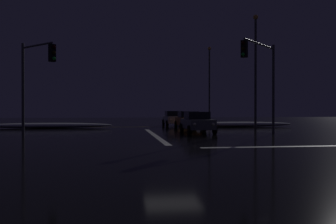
{
  "coord_description": "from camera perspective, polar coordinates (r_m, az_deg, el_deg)",
  "views": [
    {
      "loc": [
        -2.4,
        -16.06,
        1.76
      ],
      "look_at": [
        1.4,
        11.8,
        1.54
      ],
      "focal_mm": 38.68,
      "sensor_mm": 36.0,
      "label": 1
    }
  ],
  "objects": [
    {
      "name": "ground",
      "position": [
        16.34,
        0.73,
        -5.91
      ],
      "size": [
        120.0,
        120.0,
        0.1
      ],
      "primitive_type": "cube",
      "color": "black"
    },
    {
      "name": "stop_line_north",
      "position": [
        24.44,
        -2.12,
        -3.67
      ],
      "size": [
        0.35,
        14.03,
        0.01
      ],
      "color": "white",
      "rests_on": "ground"
    },
    {
      "name": "centre_line_ns",
      "position": [
        35.98,
        -3.94,
        -2.35
      ],
      "size": [
        22.0,
        0.15,
        0.01
      ],
      "color": "yellow",
      "rests_on": "ground"
    },
    {
      "name": "snow_bank_left_curb",
      "position": [
        35.38,
        -18.52,
        -2.03
      ],
      "size": [
        11.98,
        1.5,
        0.48
      ],
      "color": "white",
      "rests_on": "ground"
    },
    {
      "name": "snow_bank_right_curb",
      "position": [
        36.45,
        10.46,
        -1.92
      ],
      "size": [
        11.87,
        1.5,
        0.51
      ],
      "color": "white",
      "rests_on": "ground"
    },
    {
      "name": "sedan_gray",
      "position": [
        26.86,
        4.63,
        -1.6
      ],
      "size": [
        2.02,
        4.33,
        1.57
      ],
      "color": "slate",
      "rests_on": "ground"
    },
    {
      "name": "sedan_orange",
      "position": [
        32.73,
        3.22,
        -1.23
      ],
      "size": [
        2.02,
        4.33,
        1.57
      ],
      "color": "#C66014",
      "rests_on": "ground"
    },
    {
      "name": "sedan_silver",
      "position": [
        38.01,
        0.9,
        -0.99
      ],
      "size": [
        2.02,
        4.33,
        1.57
      ],
      "color": "#B7B7BC",
      "rests_on": "ground"
    },
    {
      "name": "traffic_signal_ne",
      "position": [
        25.25,
        14.61,
        6.51
      ],
      "size": [
        3.7,
        3.7,
        6.37
      ],
      "color": "#4C4C51",
      "rests_on": "ground"
    },
    {
      "name": "traffic_signal_nw",
      "position": [
        24.37,
        -20.22,
        6.01
      ],
      "size": [
        2.56,
        2.56,
        6.06
      ],
      "color": "#4C4C51",
      "rests_on": "ground"
    },
    {
      "name": "streetlamp_right_near",
      "position": [
        32.3,
        13.63,
        7.37
      ],
      "size": [
        0.44,
        0.44,
        9.91
      ],
      "color": "#424247",
      "rests_on": "ground"
    },
    {
      "name": "streetlamp_right_far",
      "position": [
        47.48,
        6.54,
        5.14
      ],
      "size": [
        0.44,
        0.44,
        9.87
      ],
      "color": "#424247",
      "rests_on": "ground"
    }
  ]
}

